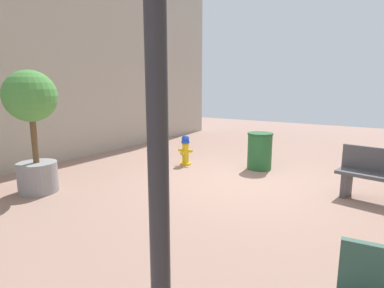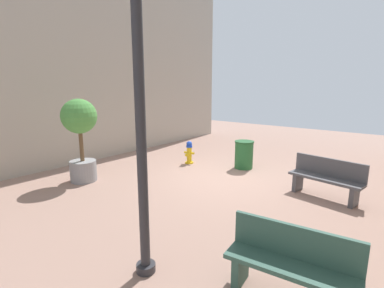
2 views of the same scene
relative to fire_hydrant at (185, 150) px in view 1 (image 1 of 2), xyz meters
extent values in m
plane|color=#9E7A6B|center=(-1.84, 0.60, -0.39)|extent=(23.40, 23.40, 0.00)
cylinder|color=gold|center=(0.00, -0.01, -0.37)|extent=(0.29, 0.29, 0.05)
cylinder|color=gold|center=(0.00, -0.01, -0.08)|extent=(0.17, 0.17, 0.53)
cylinder|color=blue|center=(0.00, -0.01, 0.21)|extent=(0.21, 0.21, 0.06)
sphere|color=blue|center=(0.00, -0.01, 0.30)|extent=(0.20, 0.20, 0.20)
cylinder|color=gold|center=(-0.13, -0.02, -0.02)|extent=(0.14, 0.09, 0.08)
cylinder|color=gold|center=(0.13, 0.01, -0.02)|extent=(0.14, 0.09, 0.08)
cylinder|color=gold|center=(-0.02, 0.14, -0.06)|extent=(0.12, 0.15, 0.10)
cube|color=#4C4C51|center=(-3.85, 0.28, -0.17)|extent=(0.16, 0.41, 0.45)
cylinder|color=gray|center=(1.18, 3.32, -0.10)|extent=(0.72, 0.72, 0.59)
cylinder|color=brown|center=(1.18, 3.32, 0.68)|extent=(0.11, 0.11, 0.98)
sphere|color=#4C9342|center=(1.18, 3.32, 1.46)|extent=(0.95, 0.95, 0.95)
cylinder|color=#2D2D33|center=(-3.21, 4.96, 1.72)|extent=(0.14, 0.14, 3.97)
cylinder|color=#266633|center=(-1.77, -0.66, 0.04)|extent=(0.59, 0.59, 0.87)
cylinder|color=#1E5128|center=(-1.77, -0.66, 0.50)|extent=(0.62, 0.62, 0.04)
camera|label=1|loc=(-4.46, 6.45, 1.63)|focal=28.72mm
camera|label=2|loc=(-6.01, 7.39, 2.25)|focal=26.27mm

